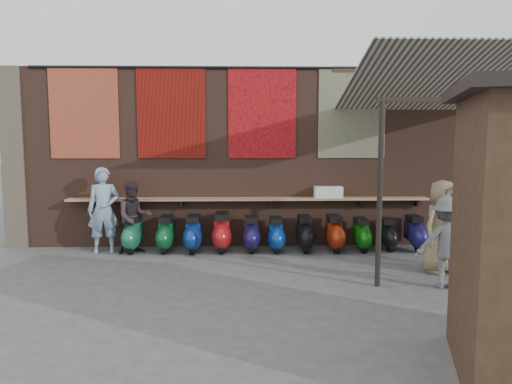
{
  "coord_description": "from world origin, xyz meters",
  "views": [
    {
      "loc": [
        -0.18,
        -8.65,
        2.51
      ],
      "look_at": [
        0.12,
        1.2,
        1.39
      ],
      "focal_mm": 35.0,
      "sensor_mm": 36.0,
      "label": 1
    }
  ],
  "objects_px": {
    "scooter_stool_4": "(251,234)",
    "shopper_navy": "(488,223)",
    "scooter_stool_2": "(193,234)",
    "diner_right": "(134,217)",
    "scooter_stool_1": "(166,234)",
    "shopper_grey": "(446,243)",
    "shopper_tan": "(441,227)",
    "shelf_box": "(328,192)",
    "scooter_stool_6": "(305,234)",
    "scooter_stool_0": "(133,234)",
    "scooter_stool_5": "(276,235)",
    "scooter_stool_7": "(334,233)",
    "scooter_stool_8": "(361,235)",
    "scooter_stool_10": "(415,233)",
    "diner_left": "(104,210)",
    "scooter_stool_9": "(387,234)",
    "scooter_stool_3": "(222,232)"
  },
  "relations": [
    {
      "from": "scooter_stool_4",
      "to": "shopper_navy",
      "type": "height_order",
      "value": "shopper_navy"
    },
    {
      "from": "scooter_stool_2",
      "to": "diner_right",
      "type": "bearing_deg",
      "value": -178.48
    },
    {
      "from": "scooter_stool_1",
      "to": "shopper_grey",
      "type": "relative_size",
      "value": 0.53
    },
    {
      "from": "scooter_stool_1",
      "to": "scooter_stool_4",
      "type": "bearing_deg",
      "value": -1.37
    },
    {
      "from": "shopper_navy",
      "to": "shopper_tan",
      "type": "distance_m",
      "value": 0.9
    },
    {
      "from": "shelf_box",
      "to": "scooter_stool_1",
      "type": "xyz_separation_m",
      "value": [
        -3.57,
        -0.27,
        -0.87
      ]
    },
    {
      "from": "scooter_stool_6",
      "to": "shopper_navy",
      "type": "bearing_deg",
      "value": -28.82
    },
    {
      "from": "scooter_stool_0",
      "to": "scooter_stool_2",
      "type": "bearing_deg",
      "value": -2.51
    },
    {
      "from": "shelf_box",
      "to": "scooter_stool_5",
      "type": "relative_size",
      "value": 0.8
    },
    {
      "from": "scooter_stool_4",
      "to": "scooter_stool_7",
      "type": "distance_m",
      "value": 1.81
    },
    {
      "from": "shelf_box",
      "to": "scooter_stool_6",
      "type": "height_order",
      "value": "shelf_box"
    },
    {
      "from": "scooter_stool_8",
      "to": "scooter_stool_10",
      "type": "distance_m",
      "value": 1.2
    },
    {
      "from": "diner_left",
      "to": "shopper_navy",
      "type": "bearing_deg",
      "value": -23.22
    },
    {
      "from": "scooter_stool_0",
      "to": "scooter_stool_10",
      "type": "height_order",
      "value": "scooter_stool_0"
    },
    {
      "from": "scooter_stool_2",
      "to": "shopper_grey",
      "type": "height_order",
      "value": "shopper_grey"
    },
    {
      "from": "shelf_box",
      "to": "scooter_stool_4",
      "type": "bearing_deg",
      "value": -169.64
    },
    {
      "from": "scooter_stool_0",
      "to": "shelf_box",
      "type": "bearing_deg",
      "value": 3.62
    },
    {
      "from": "diner_left",
      "to": "scooter_stool_10",
      "type": "bearing_deg",
      "value": -10.03
    },
    {
      "from": "shelf_box",
      "to": "diner_right",
      "type": "xyz_separation_m",
      "value": [
        -4.23,
        -0.36,
        -0.48
      ]
    },
    {
      "from": "shopper_grey",
      "to": "scooter_stool_9",
      "type": "bearing_deg",
      "value": -81.59
    },
    {
      "from": "scooter_stool_2",
      "to": "shelf_box",
      "type": "bearing_deg",
      "value": 6.29
    },
    {
      "from": "scooter_stool_10",
      "to": "diner_left",
      "type": "relative_size",
      "value": 0.43
    },
    {
      "from": "scooter_stool_3",
      "to": "scooter_stool_0",
      "type": "bearing_deg",
      "value": 179.61
    },
    {
      "from": "scooter_stool_8",
      "to": "scooter_stool_3",
      "type": "bearing_deg",
      "value": 179.01
    },
    {
      "from": "diner_left",
      "to": "shelf_box",
      "type": "bearing_deg",
      "value": -6.44
    },
    {
      "from": "shopper_navy",
      "to": "scooter_stool_3",
      "type": "bearing_deg",
      "value": -27.79
    },
    {
      "from": "scooter_stool_3",
      "to": "scooter_stool_6",
      "type": "relative_size",
      "value": 1.09
    },
    {
      "from": "scooter_stool_5",
      "to": "scooter_stool_6",
      "type": "distance_m",
      "value": 0.63
    },
    {
      "from": "scooter_stool_5",
      "to": "scooter_stool_9",
      "type": "height_order",
      "value": "scooter_stool_5"
    },
    {
      "from": "scooter_stool_8",
      "to": "scooter_stool_6",
      "type": "bearing_deg",
      "value": 179.02
    },
    {
      "from": "scooter_stool_7",
      "to": "shopper_tan",
      "type": "relative_size",
      "value": 0.47
    },
    {
      "from": "scooter_stool_7",
      "to": "scooter_stool_8",
      "type": "xyz_separation_m",
      "value": [
        0.6,
        0.01,
        -0.03
      ]
    },
    {
      "from": "scooter_stool_3",
      "to": "scooter_stool_1",
      "type": "bearing_deg",
      "value": 179.35
    },
    {
      "from": "diner_left",
      "to": "shopper_grey",
      "type": "xyz_separation_m",
      "value": [
        6.31,
        -2.7,
        -0.16
      ]
    },
    {
      "from": "scooter_stool_9",
      "to": "diner_left",
      "type": "distance_m",
      "value": 6.17
    },
    {
      "from": "shopper_tan",
      "to": "diner_right",
      "type": "bearing_deg",
      "value": 134.42
    },
    {
      "from": "shopper_grey",
      "to": "scooter_stool_5",
      "type": "bearing_deg",
      "value": -40.45
    },
    {
      "from": "scooter_stool_3",
      "to": "scooter_stool_5",
      "type": "height_order",
      "value": "scooter_stool_3"
    },
    {
      "from": "scooter_stool_0",
      "to": "scooter_stool_1",
      "type": "bearing_deg",
      "value": 0.04
    },
    {
      "from": "scooter_stool_1",
      "to": "diner_right",
      "type": "height_order",
      "value": "diner_right"
    },
    {
      "from": "scooter_stool_3",
      "to": "scooter_stool_9",
      "type": "height_order",
      "value": "scooter_stool_3"
    },
    {
      "from": "scooter_stool_3",
      "to": "scooter_stool_5",
      "type": "xyz_separation_m",
      "value": [
        1.17,
        -0.07,
        -0.05
      ]
    },
    {
      "from": "scooter_stool_4",
      "to": "scooter_stool_5",
      "type": "xyz_separation_m",
      "value": [
        0.53,
        -0.03,
        -0.01
      ]
    },
    {
      "from": "scooter_stool_3",
      "to": "shopper_grey",
      "type": "xyz_separation_m",
      "value": [
        3.79,
        -2.73,
        0.35
      ]
    },
    {
      "from": "scooter_stool_3",
      "to": "shopper_tan",
      "type": "bearing_deg",
      "value": -24.26
    },
    {
      "from": "scooter_stool_2",
      "to": "scooter_stool_6",
      "type": "height_order",
      "value": "scooter_stool_2"
    },
    {
      "from": "scooter_stool_7",
      "to": "scooter_stool_10",
      "type": "xyz_separation_m",
      "value": [
        1.79,
        0.05,
        -0.01
      ]
    },
    {
      "from": "scooter_stool_6",
      "to": "scooter_stool_8",
      "type": "xyz_separation_m",
      "value": [
        1.24,
        -0.02,
        -0.03
      ]
    },
    {
      "from": "scooter_stool_4",
      "to": "scooter_stool_1",
      "type": "bearing_deg",
      "value": 178.63
    },
    {
      "from": "shelf_box",
      "to": "scooter_stool_2",
      "type": "relative_size",
      "value": 0.75
    }
  ]
}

